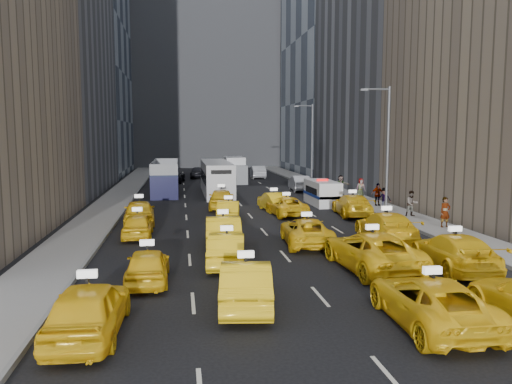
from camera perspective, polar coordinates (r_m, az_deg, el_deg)
ground at (r=22.02m, az=4.44°, el=-8.56°), size 160.00×160.00×0.00m
sidewalk_west at (r=46.39m, az=-15.58°, el=-0.68°), size 3.00×90.00×0.15m
sidewalk_east at (r=48.54m, az=9.85°, el=-0.22°), size 3.00×90.00×0.15m
curb_west at (r=46.23m, az=-13.79°, el=-0.63°), size 0.15×90.00×0.18m
curb_east at (r=48.09m, az=8.21°, el=-0.24°), size 0.15×90.00×0.18m
building_west_far at (r=77.83m, az=-21.08°, el=17.46°), size 16.00×22.00×42.00m
building_backdrop at (r=93.91m, az=-5.79°, el=15.28°), size 30.00×12.00×40.00m
streetlight_near at (r=35.59m, az=14.64°, el=5.04°), size 2.15×0.22×9.00m
streetlight_far at (r=54.54m, az=6.29°, el=5.68°), size 2.15×0.22×9.00m
taxi_0 at (r=15.34m, az=-18.59°, el=-12.55°), size 2.06×4.78×1.61m
taxi_1 at (r=17.01m, az=-1.17°, el=-10.39°), size 2.21×4.88×1.55m
taxi_2 at (r=16.30m, az=19.37°, el=-11.68°), size 2.63×5.39×1.47m
taxi_4 at (r=19.99m, az=-12.28°, el=-8.22°), size 1.63×4.04×1.38m
taxi_5 at (r=22.13m, az=-3.36°, el=-6.53°), size 2.08×4.56×1.45m
taxi_6 at (r=22.00m, az=13.07°, el=-6.55°), size 3.07×6.00×1.62m
taxi_7 at (r=22.96m, az=21.69°, el=-6.37°), size 2.62×5.54×1.56m
taxi_8 at (r=28.74m, az=-13.38°, el=-3.72°), size 1.69×4.08×1.38m
taxi_9 at (r=25.63m, az=-3.78°, el=-4.53°), size 2.00×5.01×1.62m
taxi_10 at (r=26.29m, az=5.78°, el=-4.51°), size 2.74×5.21×1.40m
taxi_11 at (r=27.81m, az=14.64°, el=-3.87°), size 2.67×5.67×1.60m
taxi_12 at (r=32.85m, az=-13.19°, el=-2.23°), size 2.21×4.86×1.62m
taxi_13 at (r=33.49m, az=-3.18°, el=-2.13°), size 1.95×4.25×1.35m
taxi_14 at (r=35.77m, az=3.48°, el=-1.60°), size 2.57×4.92×1.32m
taxi_15 at (r=36.05m, az=10.94°, el=-1.48°), size 2.70×5.46×1.53m
taxi_16 at (r=38.72m, az=-3.99°, el=-0.77°), size 2.33×4.85×1.60m
taxi_17 at (r=37.78m, az=2.04°, el=-1.09°), size 1.98×4.42×1.41m
nypd_van at (r=41.28m, az=7.57°, el=-0.13°), size 1.97×4.96×2.12m
double_decker at (r=49.67m, az=-10.28°, el=1.63°), size 2.74×10.82×3.13m
city_bus at (r=48.58m, az=-4.56°, el=1.61°), size 3.58×12.28×3.13m
box_truck at (r=60.22m, az=-2.42°, el=2.52°), size 2.59×6.72×3.02m
misc_car_0 at (r=51.41m, az=4.99°, el=1.02°), size 1.93×4.86×1.57m
misc_car_1 at (r=60.63m, az=-9.50°, el=1.77°), size 3.15×5.72×1.52m
misc_car_2 at (r=68.44m, az=-3.18°, el=2.43°), size 2.86×5.76×1.61m
misc_car_3 at (r=66.79m, az=-6.62°, el=2.28°), size 2.43×4.81×1.57m
misc_car_4 at (r=66.45m, az=0.21°, el=2.33°), size 1.93×5.02×1.63m
pedestrian_0 at (r=32.34m, az=20.81°, el=-2.16°), size 0.71×0.50×1.84m
pedestrian_1 at (r=35.85m, az=17.38°, el=-1.27°), size 0.87×0.49×1.77m
pedestrian_2 at (r=39.07m, az=14.45°, el=-0.68°), size 1.11×0.73×1.59m
pedestrian_3 at (r=40.55m, az=13.70°, el=-0.26°), size 1.06×0.51×1.78m
pedestrian_4 at (r=45.52m, az=11.88°, el=0.47°), size 0.86×0.49×1.72m
pedestrian_5 at (r=46.88m, az=9.66°, el=0.78°), size 1.73×0.52×1.86m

